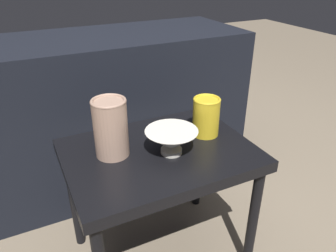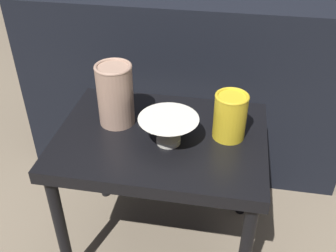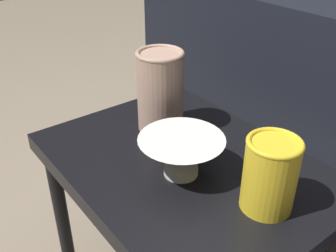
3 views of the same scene
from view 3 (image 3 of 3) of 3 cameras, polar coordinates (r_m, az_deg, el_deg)
table at (r=0.88m, az=2.40°, el=-8.26°), size 0.62×0.46×0.48m
couch_backdrop at (r=1.31m, az=22.94°, el=0.62°), size 1.31×0.50×0.74m
bowl at (r=0.78m, az=1.94°, el=-4.05°), size 0.17×0.17×0.08m
vase_textured_left at (r=0.92m, az=-1.12°, el=5.24°), size 0.11×0.11×0.19m
vase_colorful_right at (r=0.71m, az=14.60°, el=-6.70°), size 0.10×0.10×0.14m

